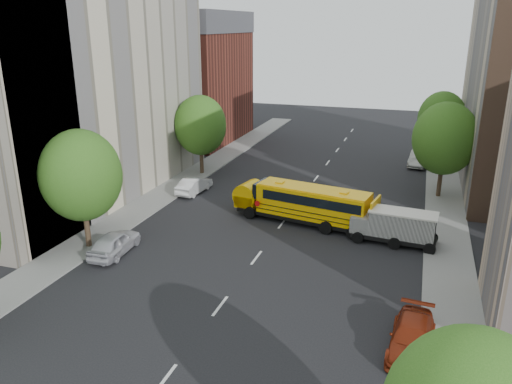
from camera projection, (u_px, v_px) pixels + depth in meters
The scene contains 16 objects.
ground at pixel (266, 245), 33.28m from camera, with size 120.00×120.00×0.00m, color black.
sidewalk_left at pixel (151, 202), 41.21m from camera, with size 3.00×80.00×0.12m, color slate.
sidewalk_right at pixel (447, 238), 34.29m from camera, with size 3.00×80.00×0.12m, color slate.
lane_markings at pixel (301, 198), 42.26m from camera, with size 0.15×64.00×0.01m, color silver.
building_left_cream at pixel (79, 76), 40.89m from camera, with size 10.00×26.00×20.00m, color beige.
building_left_redbrick at pixel (195, 88), 61.77m from camera, with size 10.00×15.00×13.00m, color maroon.
street_tree_1 at pixel (81, 175), 31.41m from camera, with size 5.12×5.12×7.90m.
street_tree_2 at pixel (200, 125), 47.62m from camera, with size 4.99×4.99×7.71m.
street_tree_4 at pixel (445, 139), 40.92m from camera, with size 5.25×5.25×8.10m.
street_tree_5 at pixel (442, 118), 51.83m from camera, with size 4.86×4.86×7.51m.
school_bus at pixel (303, 202), 36.63m from camera, with size 10.45×4.07×2.88m.
safari_truck at pixel (395, 226), 33.22m from camera, with size 5.58×2.45×2.32m.
parked_car_0 at pixel (114, 243), 31.82m from camera, with size 1.78×4.41×1.50m, color #BABAC1.
parked_car_1 at pixel (194, 185), 43.41m from camera, with size 1.48×4.23×1.39m, color silver.
parked_car_3 at pixel (412, 337), 22.35m from camera, with size 1.88×4.62×1.34m, color maroon.
parked_car_5 at pixel (418, 159), 51.74m from camera, with size 1.60×4.60×1.52m, color #A0A19B.
Camera 1 is at (9.03, -29.03, 14.00)m, focal length 35.00 mm.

